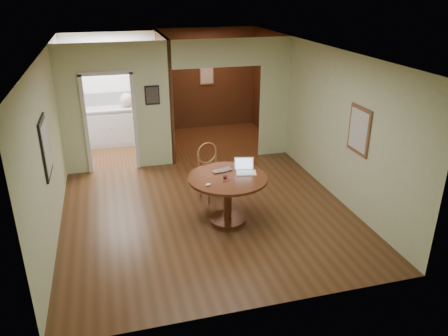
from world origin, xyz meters
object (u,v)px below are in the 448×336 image
object	(u,v)px
closed_laptop	(224,172)
open_laptop	(245,168)
dining_table	(228,189)
chair	(210,168)

from	to	relation	value
closed_laptop	open_laptop	bearing A→B (deg)	-23.75
dining_table	open_laptop	size ratio (longest dim) A/B	3.56
dining_table	chair	xyz separation A→B (m)	(-0.07, 0.96, -0.02)
dining_table	open_laptop	bearing A→B (deg)	20.01
chair	closed_laptop	xyz separation A→B (m)	(0.06, -0.77, 0.25)
chair	open_laptop	distance (m)	0.98
chair	closed_laptop	world-z (taller)	chair
chair	open_laptop	world-z (taller)	chair
dining_table	chair	distance (m)	0.97
dining_table	closed_laptop	world-z (taller)	closed_laptop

